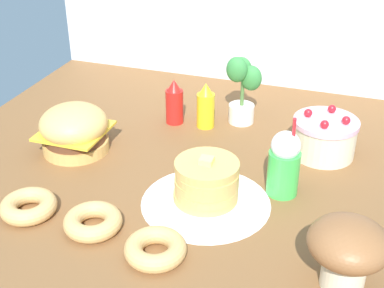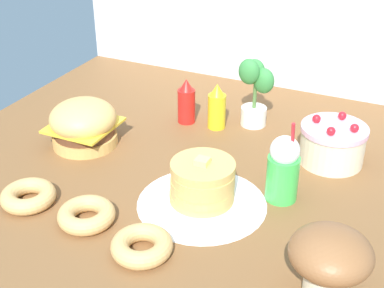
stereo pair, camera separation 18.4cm
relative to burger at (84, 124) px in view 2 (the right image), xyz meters
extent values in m
cube|color=brown|center=(0.51, -0.09, -0.11)|extent=(2.17, 2.13, 0.02)
cube|color=silver|center=(0.51, 0.97, 0.35)|extent=(2.17, 0.03, 0.90)
cylinder|color=white|center=(0.64, -0.19, -0.10)|extent=(0.47, 0.47, 0.00)
cylinder|color=#DBA859|center=(0.00, 0.00, -0.07)|extent=(0.28, 0.28, 0.05)
cylinder|color=#59331E|center=(0.00, 0.00, -0.03)|extent=(0.26, 0.26, 0.04)
cube|color=yellow|center=(0.00, 0.00, -0.01)|extent=(0.26, 0.26, 0.01)
ellipsoid|color=#E5B260|center=(0.00, 0.00, 0.03)|extent=(0.28, 0.28, 0.16)
cylinder|color=white|center=(0.64, -0.19, -0.09)|extent=(0.36, 0.36, 0.02)
cylinder|color=#E0AD5B|center=(0.64, -0.19, -0.06)|extent=(0.23, 0.23, 0.03)
cylinder|color=#E0AD5B|center=(0.64, -0.20, -0.03)|extent=(0.23, 0.23, 0.03)
cylinder|color=#E0AD5B|center=(0.64, -0.20, 0.00)|extent=(0.23, 0.23, 0.03)
cylinder|color=#E0AD5B|center=(0.65, -0.20, 0.03)|extent=(0.22, 0.22, 0.03)
cylinder|color=#E0AD5B|center=(0.64, -0.19, 0.06)|extent=(0.23, 0.23, 0.03)
cube|color=#F7E072|center=(0.64, -0.19, 0.08)|extent=(0.05, 0.05, 0.02)
cylinder|color=beige|center=(1.00, 0.30, -0.03)|extent=(0.26, 0.26, 0.14)
cylinder|color=#F2B2C6|center=(1.00, 0.30, 0.05)|extent=(0.27, 0.27, 0.02)
sphere|color=red|center=(1.07, 0.29, 0.08)|extent=(0.03, 0.03, 0.03)
sphere|color=red|center=(1.01, 0.38, 0.08)|extent=(0.03, 0.03, 0.03)
sphere|color=red|center=(0.92, 0.31, 0.08)|extent=(0.03, 0.03, 0.03)
sphere|color=red|center=(1.00, 0.22, 0.08)|extent=(0.03, 0.03, 0.03)
cylinder|color=red|center=(0.31, 0.38, -0.02)|extent=(0.08, 0.08, 0.16)
cone|color=red|center=(0.31, 0.38, 0.09)|extent=(0.07, 0.07, 0.05)
cylinder|color=yellow|center=(0.46, 0.39, -0.02)|extent=(0.08, 0.08, 0.16)
cone|color=yellow|center=(0.46, 0.39, 0.09)|extent=(0.07, 0.07, 0.05)
cylinder|color=green|center=(0.89, -0.04, -0.01)|extent=(0.12, 0.12, 0.17)
sphere|color=white|center=(0.89, -0.04, 0.10)|extent=(0.11, 0.11, 0.11)
cylinder|color=red|center=(0.91, -0.04, 0.14)|extent=(0.01, 0.04, 0.17)
torus|color=tan|center=(0.07, -0.45, -0.07)|extent=(0.20, 0.20, 0.06)
torus|color=#F2E5C6|center=(0.07, -0.45, -0.06)|extent=(0.19, 0.19, 0.05)
torus|color=tan|center=(0.32, -0.46, -0.07)|extent=(0.20, 0.20, 0.06)
torus|color=#D89ED8|center=(0.32, -0.46, -0.06)|extent=(0.19, 0.19, 0.05)
torus|color=tan|center=(0.58, -0.52, -0.07)|extent=(0.20, 0.20, 0.06)
torus|color=#8CCC8C|center=(0.58, -0.52, -0.06)|extent=(0.19, 0.19, 0.05)
cylinder|color=white|center=(0.60, 0.48, -0.05)|extent=(0.12, 0.12, 0.09)
cylinder|color=#4C7238|center=(0.60, 0.48, 0.06)|extent=(0.02, 0.02, 0.15)
ellipsoid|color=#38843D|center=(0.64, 0.48, 0.13)|extent=(0.10, 0.06, 0.12)
ellipsoid|color=#38843D|center=(0.58, 0.52, 0.15)|extent=(0.10, 0.06, 0.12)
ellipsoid|color=#38843D|center=(0.58, 0.45, 0.17)|extent=(0.10, 0.06, 0.12)
cylinder|color=beige|center=(1.14, -0.46, -0.04)|extent=(0.13, 0.13, 0.11)
ellipsoid|color=brown|center=(1.14, -0.46, 0.06)|extent=(0.24, 0.24, 0.13)
camera|label=1|loc=(1.10, -1.72, 1.05)|focal=50.10mm
camera|label=2|loc=(1.28, -1.65, 1.05)|focal=50.10mm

